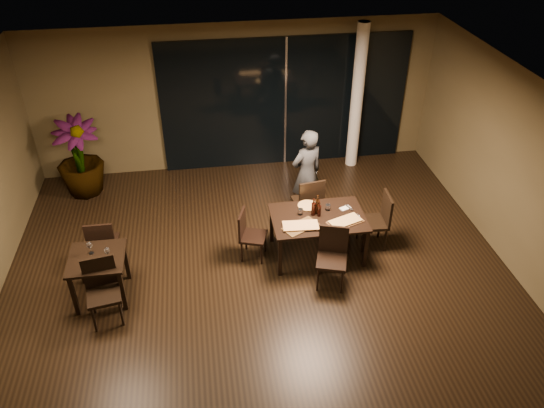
% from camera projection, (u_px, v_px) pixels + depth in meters
% --- Properties ---
extents(ground, '(8.00, 8.00, 0.00)m').
position_uv_depth(ground, '(264.00, 292.00, 8.13)').
color(ground, black).
rests_on(ground, ground).
extents(wall_back, '(8.00, 0.10, 3.00)m').
position_uv_depth(wall_back, '(235.00, 97.00, 10.59)').
color(wall_back, brown).
rests_on(wall_back, ground).
extents(wall_right, '(0.10, 8.00, 3.00)m').
position_uv_depth(wall_right, '(535.00, 189.00, 7.79)').
color(wall_right, brown).
rests_on(wall_right, ground).
extents(ceiling, '(8.00, 8.00, 0.04)m').
position_uv_depth(ceiling, '(262.00, 110.00, 6.43)').
color(ceiling, silver).
rests_on(ceiling, wall_back).
extents(window_panel, '(5.00, 0.06, 2.70)m').
position_uv_depth(window_panel, '(285.00, 103.00, 10.73)').
color(window_panel, black).
rests_on(window_panel, ground).
extents(column, '(0.24, 0.24, 3.00)m').
position_uv_depth(column, '(357.00, 98.00, 10.57)').
color(column, white).
rests_on(column, ground).
extents(main_table, '(1.50, 1.00, 0.75)m').
position_uv_depth(main_table, '(318.00, 221.00, 8.53)').
color(main_table, black).
rests_on(main_table, ground).
extents(side_table, '(0.80, 0.80, 0.75)m').
position_uv_depth(side_table, '(98.00, 264.00, 7.72)').
color(side_table, black).
rests_on(side_table, ground).
extents(chair_main_far, '(0.53, 0.53, 1.00)m').
position_uv_depth(chair_main_far, '(309.00, 200.00, 9.22)').
color(chair_main_far, black).
rests_on(chair_main_far, ground).
extents(chair_main_near, '(0.56, 0.56, 0.96)m').
position_uv_depth(chair_main_near, '(332.00, 253.00, 8.06)').
color(chair_main_near, black).
rests_on(chair_main_near, ground).
extents(chair_main_left, '(0.51, 0.51, 0.87)m').
position_uv_depth(chair_main_left, '(249.00, 233.00, 8.57)').
color(chair_main_left, black).
rests_on(chair_main_left, ground).
extents(chair_main_right, '(0.49, 0.49, 0.99)m').
position_uv_depth(chair_main_right, '(379.00, 218.00, 8.79)').
color(chair_main_right, black).
rests_on(chair_main_right, ground).
extents(chair_side_far, '(0.44, 0.44, 0.94)m').
position_uv_depth(chair_side_far, '(103.00, 242.00, 8.31)').
color(chair_side_far, black).
rests_on(chair_side_far, ground).
extents(chair_side_near, '(0.53, 0.53, 0.99)m').
position_uv_depth(chair_side_near, '(102.00, 287.00, 7.43)').
color(chair_side_near, black).
rests_on(chair_side_near, ground).
extents(diner, '(0.67, 0.57, 1.69)m').
position_uv_depth(diner, '(307.00, 173.00, 9.42)').
color(diner, '#2B2D30').
rests_on(diner, ground).
extents(potted_plant, '(1.03, 1.03, 1.55)m').
position_uv_depth(potted_plant, '(79.00, 157.00, 10.04)').
color(potted_plant, '#214B19').
rests_on(potted_plant, ground).
extents(pizza_board_left, '(0.63, 0.51, 0.01)m').
position_uv_depth(pizza_board_left, '(301.00, 227.00, 8.25)').
color(pizza_board_left, '#4B3318').
rests_on(pizza_board_left, main_table).
extents(pizza_board_right, '(0.63, 0.46, 0.01)m').
position_uv_depth(pizza_board_right, '(345.00, 222.00, 8.35)').
color(pizza_board_right, '#4E3019').
rests_on(pizza_board_right, main_table).
extents(oblong_pizza_left, '(0.55, 0.28, 0.02)m').
position_uv_depth(oblong_pizza_left, '(301.00, 226.00, 8.24)').
color(oblong_pizza_left, maroon).
rests_on(oblong_pizza_left, pizza_board_left).
extents(oblong_pizza_right, '(0.54, 0.38, 0.02)m').
position_uv_depth(oblong_pizza_right, '(345.00, 221.00, 8.35)').
color(oblong_pizza_right, maroon).
rests_on(oblong_pizza_right, pizza_board_right).
extents(round_pizza, '(0.31, 0.31, 0.01)m').
position_uv_depth(round_pizza, '(308.00, 206.00, 8.73)').
color(round_pizza, '#AE3813').
rests_on(round_pizza, main_table).
extents(bottle_a, '(0.07, 0.07, 0.31)m').
position_uv_depth(bottle_a, '(313.00, 207.00, 8.44)').
color(bottle_a, black).
rests_on(bottle_a, main_table).
extents(bottle_b, '(0.06, 0.06, 0.26)m').
position_uv_depth(bottle_b, '(319.00, 209.00, 8.43)').
color(bottle_b, black).
rests_on(bottle_b, main_table).
extents(bottle_c, '(0.08, 0.08, 0.34)m').
position_uv_depth(bottle_c, '(317.00, 204.00, 8.47)').
color(bottle_c, black).
rests_on(bottle_c, main_table).
extents(tumbler_left, '(0.08, 0.08, 0.10)m').
position_uv_depth(tumbler_left, '(300.00, 212.00, 8.52)').
color(tumbler_left, white).
rests_on(tumbler_left, main_table).
extents(tumbler_right, '(0.08, 0.08, 0.10)m').
position_uv_depth(tumbler_right, '(328.00, 207.00, 8.62)').
color(tumbler_right, white).
rests_on(tumbler_right, main_table).
extents(napkin_near, '(0.18, 0.10, 0.01)m').
position_uv_depth(napkin_near, '(354.00, 218.00, 8.45)').
color(napkin_near, white).
rests_on(napkin_near, main_table).
extents(napkin_far, '(0.20, 0.16, 0.01)m').
position_uv_depth(napkin_far, '(345.00, 208.00, 8.67)').
color(napkin_far, white).
rests_on(napkin_far, main_table).
extents(wine_glass_a, '(0.08, 0.08, 0.19)m').
position_uv_depth(wine_glass_a, '(90.00, 248.00, 7.68)').
color(wine_glass_a, white).
rests_on(wine_glass_a, side_table).
extents(wine_glass_b, '(0.08, 0.08, 0.19)m').
position_uv_depth(wine_glass_b, '(108.00, 254.00, 7.58)').
color(wine_glass_b, white).
rests_on(wine_glass_b, side_table).
extents(side_napkin, '(0.21, 0.17, 0.01)m').
position_uv_depth(side_napkin, '(95.00, 264.00, 7.51)').
color(side_napkin, white).
rests_on(side_napkin, side_table).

